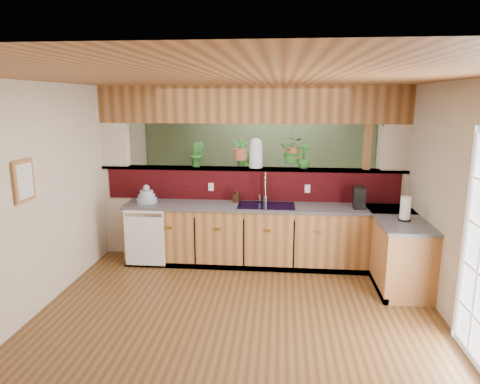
# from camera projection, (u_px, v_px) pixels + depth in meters

# --- Properties ---
(ground) EXTENTS (4.60, 7.00, 0.01)m
(ground) POSITION_uv_depth(u_px,v_px,m) (243.00, 292.00, 5.44)
(ground) COLOR brown
(ground) RESTS_ON ground
(ceiling) EXTENTS (4.60, 7.00, 0.01)m
(ceiling) POSITION_uv_depth(u_px,v_px,m) (243.00, 81.00, 4.89)
(ceiling) COLOR brown
(ceiling) RESTS_ON ground
(wall_back) EXTENTS (4.60, 0.02, 2.60)m
(wall_back) POSITION_uv_depth(u_px,v_px,m) (259.00, 155.00, 8.57)
(wall_back) COLOR beige
(wall_back) RESTS_ON ground
(wall_front) EXTENTS (4.60, 0.02, 2.60)m
(wall_front) POSITION_uv_depth(u_px,v_px,m) (168.00, 372.00, 1.76)
(wall_front) COLOR beige
(wall_front) RESTS_ON ground
(wall_left) EXTENTS (0.02, 7.00, 2.60)m
(wall_left) POSITION_uv_depth(u_px,v_px,m) (61.00, 189.00, 5.38)
(wall_left) COLOR beige
(wall_left) RESTS_ON ground
(wall_right) EXTENTS (0.02, 7.00, 2.60)m
(wall_right) POSITION_uv_depth(u_px,v_px,m) (441.00, 196.00, 4.95)
(wall_right) COLOR beige
(wall_right) RESTS_ON ground
(pass_through_partition) EXTENTS (4.60, 0.21, 2.60)m
(pass_through_partition) POSITION_uv_depth(u_px,v_px,m) (253.00, 181.00, 6.49)
(pass_through_partition) COLOR beige
(pass_through_partition) RESTS_ON ground
(pass_through_ledge) EXTENTS (4.60, 0.21, 0.04)m
(pass_through_ledge) POSITION_uv_depth(u_px,v_px,m) (251.00, 169.00, 6.46)
(pass_through_ledge) COLOR brown
(pass_through_ledge) RESTS_ON ground
(header_beam) EXTENTS (4.60, 0.15, 0.55)m
(header_beam) POSITION_uv_depth(u_px,v_px,m) (251.00, 104.00, 6.26)
(header_beam) COLOR brown
(header_beam) RESTS_ON ground
(sage_backwall) EXTENTS (4.55, 0.02, 2.55)m
(sage_backwall) POSITION_uv_depth(u_px,v_px,m) (258.00, 155.00, 8.55)
(sage_backwall) COLOR #576E4B
(sage_backwall) RESTS_ON ground
(countertop) EXTENTS (4.14, 1.52, 0.90)m
(countertop) POSITION_uv_depth(u_px,v_px,m) (307.00, 239.00, 6.11)
(countertop) COLOR #986234
(countertop) RESTS_ON ground
(dishwasher) EXTENTS (0.58, 0.03, 0.82)m
(dishwasher) POSITION_uv_depth(u_px,v_px,m) (144.00, 238.00, 6.12)
(dishwasher) COLOR white
(dishwasher) RESTS_ON ground
(navy_sink) EXTENTS (0.82, 0.50, 0.18)m
(navy_sink) POSITION_uv_depth(u_px,v_px,m) (266.00, 211.00, 6.19)
(navy_sink) COLOR black
(navy_sink) RESTS_ON countertop
(framed_print) EXTENTS (0.04, 0.35, 0.45)m
(framed_print) POSITION_uv_depth(u_px,v_px,m) (24.00, 181.00, 4.54)
(framed_print) COLOR #986234
(framed_print) RESTS_ON wall_left
(faucet) EXTENTS (0.20, 0.20, 0.46)m
(faucet) POSITION_uv_depth(u_px,v_px,m) (265.00, 186.00, 6.27)
(faucet) COLOR #B7B7B2
(faucet) RESTS_ON countertop
(dish_stack) EXTENTS (0.30, 0.30, 0.27)m
(dish_stack) POSITION_uv_depth(u_px,v_px,m) (147.00, 197.00, 6.34)
(dish_stack) COLOR #95A3C0
(dish_stack) RESTS_ON countertop
(soap_dispenser) EXTENTS (0.12, 0.12, 0.20)m
(soap_dispenser) POSITION_uv_depth(u_px,v_px,m) (237.00, 196.00, 6.33)
(soap_dispenser) COLOR #3C2215
(soap_dispenser) RESTS_ON countertop
(coffee_maker) EXTENTS (0.16, 0.27, 0.30)m
(coffee_maker) POSITION_uv_depth(u_px,v_px,m) (359.00, 198.00, 6.01)
(coffee_maker) COLOR black
(coffee_maker) RESTS_ON countertop
(paper_towel) EXTENTS (0.15, 0.15, 0.33)m
(paper_towel) POSITION_uv_depth(u_px,v_px,m) (405.00, 209.00, 5.37)
(paper_towel) COLOR black
(paper_towel) RESTS_ON countertop
(glass_jar) EXTENTS (0.20, 0.20, 0.44)m
(glass_jar) POSITION_uv_depth(u_px,v_px,m) (256.00, 153.00, 6.40)
(glass_jar) COLOR silver
(glass_jar) RESTS_ON pass_through_ledge
(ledge_plant_left) EXTENTS (0.23, 0.20, 0.40)m
(ledge_plant_left) POSITION_uv_depth(u_px,v_px,m) (197.00, 154.00, 6.49)
(ledge_plant_left) COLOR #266624
(ledge_plant_left) RESTS_ON pass_through_ledge
(ledge_plant_right) EXTENTS (0.23, 0.23, 0.35)m
(ledge_plant_right) POSITION_uv_depth(u_px,v_px,m) (304.00, 157.00, 6.35)
(ledge_plant_right) COLOR #266624
(ledge_plant_right) RESTS_ON pass_through_ledge
(hanging_plant_a) EXTENTS (0.24, 0.20, 0.55)m
(hanging_plant_a) POSITION_uv_depth(u_px,v_px,m) (240.00, 143.00, 6.39)
(hanging_plant_a) COLOR brown
(hanging_plant_a) RESTS_ON header_beam
(hanging_plant_b) EXTENTS (0.42, 0.38, 0.52)m
(hanging_plant_b) POSITION_uv_depth(u_px,v_px,m) (293.00, 139.00, 6.31)
(hanging_plant_b) COLOR brown
(hanging_plant_b) RESTS_ON header_beam
(shelving_console) EXTENTS (1.55, 0.62, 1.00)m
(shelving_console) POSITION_uv_depth(u_px,v_px,m) (226.00, 196.00, 8.55)
(shelving_console) COLOR black
(shelving_console) RESTS_ON ground
(shelf_plant_a) EXTENTS (0.26, 0.19, 0.46)m
(shelf_plant_a) POSITION_uv_depth(u_px,v_px,m) (197.00, 160.00, 8.45)
(shelf_plant_a) COLOR #266624
(shelf_plant_a) RESTS_ON shelving_console
(shelf_plant_b) EXTENTS (0.26, 0.26, 0.44)m
(shelf_plant_b) POSITION_uv_depth(u_px,v_px,m) (249.00, 161.00, 8.36)
(shelf_plant_b) COLOR #266624
(shelf_plant_b) RESTS_ON shelving_console
(floor_plant) EXTENTS (0.81, 0.74, 0.76)m
(floor_plant) POSITION_uv_depth(u_px,v_px,m) (308.00, 221.00, 7.24)
(floor_plant) COLOR #266624
(floor_plant) RESTS_ON ground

